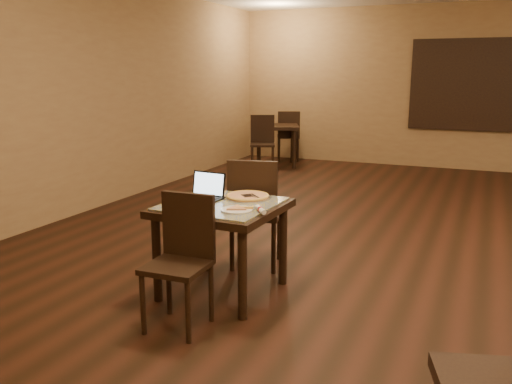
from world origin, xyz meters
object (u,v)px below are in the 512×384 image
at_px(pizza_pan, 248,198).
at_px(other_table_b_chair_far, 289,133).
at_px(chair_main_far, 255,208).
at_px(other_table_b_chair_near, 262,140).
at_px(laptop, 206,192).
at_px(tiled_table, 222,215).
at_px(other_table_b, 276,132).
at_px(chair_main_near, 182,253).

relative_size(pizza_pan, other_table_b_chair_far, 0.39).
bearing_deg(pizza_pan, other_table_b_chair_far, 107.15).
distance_m(chair_main_far, pizza_pan, 0.43).
bearing_deg(other_table_b_chair_near, chair_main_far, -90.77).
bearing_deg(other_table_b_chair_far, laptop, 81.35).
height_order(tiled_table, other_table_b_chair_far, other_table_b_chair_far).
distance_m(laptop, other_table_b, 6.06).
distance_m(chair_main_near, chair_main_far, 1.23).
relative_size(pizza_pan, other_table_b_chair_near, 0.39).
distance_m(tiled_table, chair_main_near, 0.63).
bearing_deg(laptop, pizza_pan, 27.99).
bearing_deg(other_table_b, other_table_b_chair_near, -116.09).
bearing_deg(chair_main_far, tiled_table, 74.74).
relative_size(other_table_b_chair_near, other_table_b_chair_far, 1.00).
bearing_deg(tiled_table, chair_main_near, -88.08).
height_order(chair_main_far, other_table_b_chair_near, chair_main_far).
height_order(chair_main_near, chair_main_far, chair_main_far).
distance_m(chair_main_near, pizza_pan, 0.90).
bearing_deg(other_table_b, chair_main_far, -93.37).
bearing_deg(chair_main_far, pizza_pan, 91.63).
distance_m(chair_main_far, other_table_b_chair_near, 5.09).
relative_size(chair_main_near, laptop, 2.93).
bearing_deg(other_table_b_chair_near, laptop, -94.91).
distance_m(tiled_table, other_table_b_chair_near, 5.65).
relative_size(laptop, other_table_b, 0.30).
bearing_deg(tiled_table, chair_main_far, 90.27).
relative_size(laptop, pizza_pan, 0.83).
distance_m(pizza_pan, other_table_b, 6.02).
height_order(laptop, other_table_b, laptop).
xyz_separation_m(chair_main_near, other_table_b, (-1.85, 6.54, 0.11)).
xyz_separation_m(pizza_pan, other_table_b_chair_near, (-2.01, 5.09, -0.20)).
bearing_deg(pizza_pan, other_table_b, 109.14).
bearing_deg(tiled_table, pizza_pan, 65.66).
relative_size(pizza_pan, other_table_b, 0.36).
bearing_deg(chair_main_far, laptop, 53.37).
bearing_deg(tiled_table, other_table_b, 109.59).
xyz_separation_m(chair_main_near, other_table_b_chair_near, (-1.88, 5.94, 0.03)).
bearing_deg(laptop, other_table_b, 110.11).
height_order(chair_main_near, other_table_b, chair_main_near).
bearing_deg(other_table_b_chair_far, other_table_b_chair_near, 63.91).
bearing_deg(chair_main_near, chair_main_far, 86.64).
height_order(chair_main_far, other_table_b, chair_main_far).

